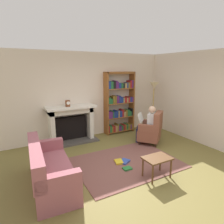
{
  "coord_description": "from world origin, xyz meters",
  "views": [
    {
      "loc": [
        -2.3,
        -3.2,
        2.19
      ],
      "look_at": [
        0.1,
        1.2,
        1.05
      ],
      "focal_mm": 30.61,
      "sensor_mm": 36.0,
      "label": 1
    }
  ],
  "objects_px": {
    "armchair_reading": "(152,130)",
    "seated_reader": "(148,123)",
    "floor_lamp": "(154,90)",
    "mantel_clock": "(68,103)",
    "fireplace": "(71,123)",
    "sofa_floral": "(49,170)",
    "bookshelf": "(119,104)",
    "side_table": "(157,161)"
  },
  "relations": [
    {
      "from": "armchair_reading",
      "to": "sofa_floral",
      "type": "xyz_separation_m",
      "value": [
        -3.09,
        -0.73,
        -0.1
      ]
    },
    {
      "from": "fireplace",
      "to": "floor_lamp",
      "type": "height_order",
      "value": "floor_lamp"
    },
    {
      "from": "floor_lamp",
      "to": "seated_reader",
      "type": "bearing_deg",
      "value": -136.83
    },
    {
      "from": "side_table",
      "to": "mantel_clock",
      "type": "bearing_deg",
      "value": 110.73
    },
    {
      "from": "side_table",
      "to": "floor_lamp",
      "type": "xyz_separation_m",
      "value": [
        1.9,
        2.39,
        1.11
      ]
    },
    {
      "from": "mantel_clock",
      "to": "armchair_reading",
      "type": "height_order",
      "value": "mantel_clock"
    },
    {
      "from": "seated_reader",
      "to": "fireplace",
      "type": "bearing_deg",
      "value": -70.91
    },
    {
      "from": "bookshelf",
      "to": "armchair_reading",
      "type": "relative_size",
      "value": 2.16
    },
    {
      "from": "armchair_reading",
      "to": "floor_lamp",
      "type": "distance_m",
      "value": 1.61
    },
    {
      "from": "seated_reader",
      "to": "side_table",
      "type": "height_order",
      "value": "seated_reader"
    },
    {
      "from": "sofa_floral",
      "to": "side_table",
      "type": "bearing_deg",
      "value": -107.05
    },
    {
      "from": "armchair_reading",
      "to": "floor_lamp",
      "type": "xyz_separation_m",
      "value": [
        0.8,
        0.91,
        1.06
      ]
    },
    {
      "from": "mantel_clock",
      "to": "sofa_floral",
      "type": "distance_m",
      "value": 2.36
    },
    {
      "from": "fireplace",
      "to": "mantel_clock",
      "type": "height_order",
      "value": "mantel_clock"
    },
    {
      "from": "floor_lamp",
      "to": "mantel_clock",
      "type": "bearing_deg",
      "value": 173.66
    },
    {
      "from": "fireplace",
      "to": "sofa_floral",
      "type": "xyz_separation_m",
      "value": [
        -1.06,
        -2.06,
        -0.27
      ]
    },
    {
      "from": "sofa_floral",
      "to": "bookshelf",
      "type": "bearing_deg",
      "value": -49.37
    },
    {
      "from": "side_table",
      "to": "floor_lamp",
      "type": "distance_m",
      "value": 3.25
    },
    {
      "from": "armchair_reading",
      "to": "seated_reader",
      "type": "xyz_separation_m",
      "value": [
        -0.07,
        0.09,
        0.2
      ]
    },
    {
      "from": "armchair_reading",
      "to": "seated_reader",
      "type": "distance_m",
      "value": 0.23
    },
    {
      "from": "side_table",
      "to": "floor_lamp",
      "type": "height_order",
      "value": "floor_lamp"
    },
    {
      "from": "armchair_reading",
      "to": "sofa_floral",
      "type": "bearing_deg",
      "value": -25.23
    },
    {
      "from": "side_table",
      "to": "armchair_reading",
      "type": "bearing_deg",
      "value": 53.27
    },
    {
      "from": "bookshelf",
      "to": "floor_lamp",
      "type": "bearing_deg",
      "value": -22.64
    },
    {
      "from": "armchair_reading",
      "to": "sofa_floral",
      "type": "height_order",
      "value": "armchair_reading"
    },
    {
      "from": "mantel_clock",
      "to": "bookshelf",
      "type": "xyz_separation_m",
      "value": [
        1.82,
        0.14,
        -0.2
      ]
    },
    {
      "from": "bookshelf",
      "to": "floor_lamp",
      "type": "relative_size",
      "value": 1.2
    },
    {
      "from": "sofa_floral",
      "to": "side_table",
      "type": "xyz_separation_m",
      "value": [
        1.99,
        -0.75,
        0.05
      ]
    },
    {
      "from": "bookshelf",
      "to": "sofa_floral",
      "type": "bearing_deg",
      "value": -143.02
    },
    {
      "from": "bookshelf",
      "to": "sofa_floral",
      "type": "relative_size",
      "value": 1.2
    },
    {
      "from": "seated_reader",
      "to": "floor_lamp",
      "type": "height_order",
      "value": "floor_lamp"
    },
    {
      "from": "seated_reader",
      "to": "sofa_floral",
      "type": "height_order",
      "value": "seated_reader"
    },
    {
      "from": "mantel_clock",
      "to": "seated_reader",
      "type": "distance_m",
      "value": 2.43
    },
    {
      "from": "fireplace",
      "to": "side_table",
      "type": "xyz_separation_m",
      "value": [
        0.93,
        -2.82,
        -0.22
      ]
    },
    {
      "from": "mantel_clock",
      "to": "floor_lamp",
      "type": "relative_size",
      "value": 0.11
    },
    {
      "from": "armchair_reading",
      "to": "seated_reader",
      "type": "height_order",
      "value": "seated_reader"
    },
    {
      "from": "bookshelf",
      "to": "armchair_reading",
      "type": "xyz_separation_m",
      "value": [
        0.31,
        -1.37,
        -0.58
      ]
    },
    {
      "from": "seated_reader",
      "to": "floor_lamp",
      "type": "xyz_separation_m",
      "value": [
        0.87,
        0.82,
        0.86
      ]
    },
    {
      "from": "bookshelf",
      "to": "armchair_reading",
      "type": "distance_m",
      "value": 1.52
    },
    {
      "from": "floor_lamp",
      "to": "side_table",
      "type": "bearing_deg",
      "value": -128.53
    },
    {
      "from": "bookshelf",
      "to": "side_table",
      "type": "height_order",
      "value": "bookshelf"
    },
    {
      "from": "side_table",
      "to": "floor_lamp",
      "type": "relative_size",
      "value": 0.32
    }
  ]
}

